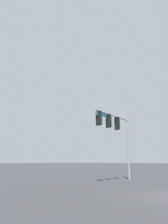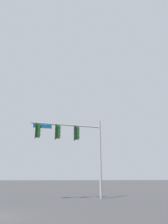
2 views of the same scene
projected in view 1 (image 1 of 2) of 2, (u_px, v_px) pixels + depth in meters
signal_pole_near at (116, 129)px, 21.26m from camera, size 6.25×0.98×6.74m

